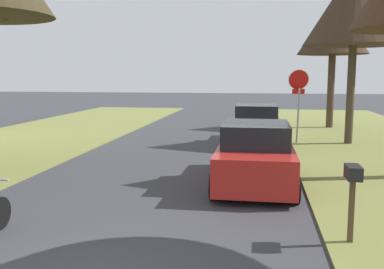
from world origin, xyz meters
name	(u,v)px	position (x,y,z in m)	size (l,w,h in m)	color
stop_sign_far	(298,90)	(3.98, 13.04, 2.15)	(0.82, 0.74, 2.91)	#9EA0A5
street_tree_right_mid_b	(355,5)	(6.00, 13.28, 5.39)	(3.83, 3.83, 6.92)	#45382B
street_tree_right_far	(333,28)	(6.07, 18.62, 5.05)	(3.53, 3.53, 6.38)	#453427
parked_sedan_red	(255,156)	(2.42, 6.45, 0.72)	(1.94, 4.40, 1.57)	red
parked_sedan_white	(256,125)	(2.38, 13.02, 0.72)	(1.94, 4.40, 1.57)	white
curbside_mailbox	(353,182)	(4.00, 2.64, 1.06)	(0.22, 0.44, 1.27)	brown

